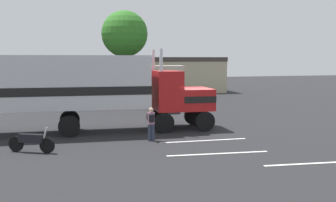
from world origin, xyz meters
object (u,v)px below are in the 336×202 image
object	(u,v)px
semi_truck	(71,86)
person_bystander	(151,123)
tree_left	(125,34)
parked_bus	(118,82)
motorcycle	(32,141)

from	to	relation	value
semi_truck	person_bystander	size ratio (longest dim) A/B	8.78
person_bystander	tree_left	world-z (taller)	tree_left
person_bystander	parked_bus	distance (m)	14.79
parked_bus	tree_left	world-z (taller)	tree_left
semi_truck	tree_left	distance (m)	22.00
person_bystander	tree_left	bearing A→B (deg)	82.33
person_bystander	tree_left	size ratio (longest dim) A/B	0.18
person_bystander	parked_bus	size ratio (longest dim) A/B	0.14
semi_truck	tree_left	xyz separation A→B (m)	(6.78, 20.53, 4.07)
semi_truck	person_bystander	bearing A→B (deg)	-42.61
parked_bus	tree_left	bearing A→B (deg)	75.78
semi_truck	tree_left	bearing A→B (deg)	71.73
person_bystander	parked_bus	xyz separation A→B (m)	(0.90, 14.72, 1.17)
motorcycle	person_bystander	bearing A→B (deg)	8.93
semi_truck	motorcycle	bearing A→B (deg)	-114.56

